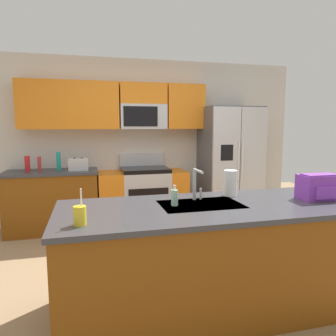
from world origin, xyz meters
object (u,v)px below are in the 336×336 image
Objects in this scene: soap_dispenser at (174,197)px; backpack at (318,186)px; pepper_mill at (39,164)px; bottle_red at (27,164)px; refrigerator at (230,164)px; drink_cup_yellow at (80,216)px; sink_faucet at (196,181)px; bottle_teal at (59,161)px; toaster at (78,164)px; paper_towel_roll at (230,183)px; range_oven at (143,196)px.

backpack reaches higher than soap_dispenser.
bottle_red is at bearing 175.74° from pepper_mill.
refrigerator is 3.52m from drink_cup_yellow.
drink_cup_yellow is (-0.97, -0.48, -0.10)m from sink_faucet.
bottle_teal is at bearing -0.90° from bottle_red.
bottle_red is 2.86m from sink_faucet.
bottle_teal is at bearing 97.43° from drink_cup_yellow.
backpack reaches higher than toaster.
sink_faucet reaches higher than soap_dispenser.
sink_faucet reaches higher than backpack.
drink_cup_yellow is 1.04× the size of paper_towel_roll.
sink_faucet is at bearing -52.13° from bottle_red.
range_oven reaches higher than toaster.
refrigerator is 2.56m from sink_faucet.
bottle_teal reaches higher than bottle_red.
soap_dispenser is at bearing -93.31° from range_oven.
backpack is (1.29, -0.10, 0.05)m from soap_dispenser.
range_oven is 4.25× the size of backpack.
toaster is 0.29m from bottle_teal.
pepper_mill is 0.16m from bottle_red.
refrigerator is at bearing 55.60° from soap_dispenser.
pepper_mill is 0.78× the size of bottle_teal.
backpack is (2.65, -2.47, 0.01)m from pepper_mill.
range_oven is 1.75m from bottle_red.
refrigerator is 2.42m from backpack.
toaster is 3.21m from backpack.
sink_faucet is at bearing -54.66° from pepper_mill.
paper_towel_roll reaches higher than range_oven.
soap_dispenser is (-1.58, -2.30, 0.04)m from refrigerator.
backpack is at bearing 6.98° from drink_cup_yellow.
refrigerator reaches higher than paper_towel_roll.
range_oven is at bearing 102.27° from paper_towel_roll.
bottle_teal reaches higher than range_oven.
pepper_mill is at bearing 174.70° from toaster.
range_oven is 2.91m from drink_cup_yellow.
bottle_red is 3.03m from paper_towel_roll.
pepper_mill is 2.79m from drink_cup_yellow.
refrigerator is 2.40m from toaster.
pepper_mill is at bearing -179.90° from range_oven.
toaster is 0.99× the size of sink_faucet.
drink_cup_yellow is at bearing -82.57° from bottle_teal.
sink_faucet is at bearing -165.33° from paper_towel_roll.
pepper_mill is at bearing 119.79° from soap_dispenser.
pepper_mill is 0.66× the size of backpack.
sink_faucet is at bearing -59.43° from bottle_teal.
refrigerator is at bearing -2.86° from range_oven.
sink_faucet is 0.28m from soap_dispenser.
pepper_mill is (-1.50, -0.00, 0.56)m from range_oven.
paper_towel_roll is (1.42, -2.10, 0.03)m from toaster.
paper_towel_roll is (0.37, 0.10, -0.05)m from sink_faucet.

